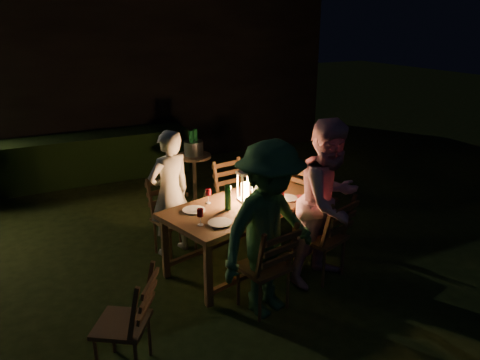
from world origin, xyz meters
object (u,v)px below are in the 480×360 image
bottle_bucket_a (191,146)px  bottle_table (228,197)px  chair_near_left (264,281)px  chair_spare (125,339)px  chair_near_right (322,251)px  chair_end (313,211)px  person_house_side (170,193)px  bottle_bucket_b (196,144)px  lantern (245,188)px  person_opp_right (329,202)px  dining_table (245,210)px  chair_far_right (236,209)px  ice_bucket (194,148)px  person_opp_left (269,230)px  chair_far_left (174,231)px  side_table (194,160)px

bottle_bucket_a → bottle_table: bearing=-101.3°
chair_near_left → chair_spare: 1.44m
chair_near_right → chair_end: 1.09m
person_house_side → bottle_bucket_b: (0.96, 1.58, 0.11)m
lantern → bottle_bucket_b: 2.20m
lantern → person_opp_right: bearing=-49.9°
chair_spare → person_house_side: 2.09m
chair_spare → person_opp_right: 2.43m
bottle_table → dining_table: bearing=15.4°
person_opp_right → lantern: 0.96m
chair_far_right → bottle_bucket_a: (-0.12, 1.28, 0.59)m
person_opp_right → ice_bucket: size_ratio=6.00×
person_opp_left → chair_far_left: bearing=90.0°
dining_table → person_opp_left: bearing=-118.8°
chair_near_right → bottle_bucket_b: (-0.33, 2.87, 0.57)m
chair_near_left → chair_end: 1.85m
chair_spare → lantern: lantern is taller
side_table → person_opp_right: bearing=-82.2°
chair_near_right → chair_far_right: 1.54m
chair_far_right → chair_spare: 2.81m
bottle_bucket_a → side_table: bearing=38.7°
lantern → ice_bucket: 2.16m
chair_near_right → person_house_side: 1.89m
chair_near_left → side_table: size_ratio=1.36×
chair_near_left → bottle_table: bearing=80.2°
chair_end → chair_spare: size_ratio=1.11×
chair_near_right → person_house_side: bearing=116.4°
chair_far_left → person_opp_left: size_ratio=0.57×
dining_table → chair_near_right: chair_near_right is taller
chair_near_right → side_table: 2.88m
chair_far_left → person_opp_left: 1.69m
lantern → ice_bucket: size_ratio=1.17×
person_opp_left → chair_near_right: bearing=3.1°
chair_spare → bottle_bucket_b: (1.96, 3.34, 0.60)m
chair_near_left → chair_near_right: (0.87, 0.24, 0.01)m
dining_table → chair_far_left: size_ratio=2.05×
chair_near_left → bottle_bucket_a: size_ratio=3.07×
chair_near_right → chair_far_left: bearing=117.2°
person_house_side → chair_spare: bearing=44.9°
side_table → person_opp_left: bearing=-98.6°
lantern → bottle_bucket_a: bearing=85.3°
chair_far_right → ice_bucket: size_ratio=3.26×
person_opp_right → chair_spare: bearing=175.0°
chair_far_right → person_opp_right: bearing=92.7°
chair_near_left → chair_end: (1.42, 1.19, 0.02)m
bottle_bucket_a → lantern: bearing=-94.7°
chair_far_right → chair_end: 1.03m
lantern → side_table: lantern is taller
chair_far_right → lantern: size_ratio=2.80×
chair_far_right → person_opp_left: person_opp_left is taller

